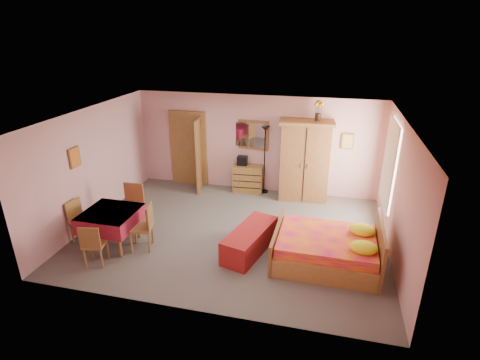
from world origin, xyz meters
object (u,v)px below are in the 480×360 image
(chest_of_drawers, at_px, (248,179))
(chair_east, at_px, (141,227))
(sunflower_vase, at_px, (318,111))
(dining_table, at_px, (112,228))
(chair_north, at_px, (131,207))
(chair_west, at_px, (82,221))
(bed, at_px, (327,241))
(wall_mirror, at_px, (250,135))
(chair_south, at_px, (95,243))
(floor_lamp, at_px, (264,160))
(wardrobe, at_px, (305,161))
(stereo, at_px, (242,161))
(bench, at_px, (250,240))

(chest_of_drawers, bearing_deg, chair_east, -118.72)
(sunflower_vase, height_order, dining_table, sunflower_vase)
(chair_north, xyz_separation_m, chair_west, (-0.74, -0.73, -0.05))
(chest_of_drawers, distance_m, bed, 3.63)
(wall_mirror, bearing_deg, sunflower_vase, -4.63)
(bed, height_order, dining_table, bed)
(dining_table, height_order, chair_south, chair_south)
(wall_mirror, relative_size, chair_west, 1.14)
(sunflower_vase, height_order, bed, sunflower_vase)
(dining_table, relative_size, chair_east, 1.08)
(dining_table, bearing_deg, chair_west, 178.34)
(bed, height_order, chair_north, chair_north)
(sunflower_vase, height_order, chair_south, sunflower_vase)
(wall_mirror, relative_size, chair_north, 1.02)
(sunflower_vase, xyz_separation_m, chair_west, (-4.57, -3.20, -1.90))
(floor_lamp, distance_m, chair_west, 4.70)
(wardrobe, height_order, chair_south, wardrobe)
(wall_mirror, bearing_deg, stereo, -124.98)
(bed, bearing_deg, chest_of_drawers, 127.68)
(chair_west, xyz_separation_m, chair_east, (1.35, -0.00, 0.04))
(stereo, height_order, floor_lamp, floor_lamp)
(chair_north, bearing_deg, chair_south, 86.16)
(wardrobe, xyz_separation_m, bench, (-0.81, -2.80, -0.79))
(floor_lamp, height_order, chair_south, floor_lamp)
(sunflower_vase, height_order, chair_north, sunflower_vase)
(bench, bearing_deg, dining_table, -171.66)
(stereo, height_order, chair_west, stereo)
(wardrobe, relative_size, chair_east, 2.16)
(chest_of_drawers, height_order, floor_lamp, floor_lamp)
(sunflower_vase, xyz_separation_m, chair_north, (-3.83, -2.46, -1.85))
(floor_lamp, relative_size, chair_north, 1.86)
(stereo, distance_m, chair_west, 4.26)
(floor_lamp, bearing_deg, sunflower_vase, -6.23)
(chair_south, relative_size, chair_north, 0.87)
(wall_mirror, xyz_separation_m, floor_lamp, (0.43, -0.15, -0.63))
(wardrobe, distance_m, chair_north, 4.38)
(chest_of_drawers, height_order, wardrobe, wardrobe)
(wall_mirror, height_order, chair_north, wall_mirror)
(chest_of_drawers, xyz_separation_m, bench, (0.68, -2.89, -0.12))
(sunflower_vase, bearing_deg, wardrobe, -177.52)
(wall_mirror, height_order, chair_west, wall_mirror)
(chest_of_drawers, distance_m, bench, 2.97)
(chest_of_drawers, relative_size, chair_south, 0.92)
(bench, bearing_deg, stereo, 106.23)
(chair_east, bearing_deg, bench, -94.19)
(chest_of_drawers, xyz_separation_m, sunflower_vase, (1.74, -0.08, 1.97))
(sunflower_vase, relative_size, bench, 0.34)
(floor_lamp, xyz_separation_m, wardrobe, (1.06, -0.15, 0.12))
(bed, bearing_deg, sunflower_vase, 99.68)
(sunflower_vase, xyz_separation_m, bench, (-1.06, -2.81, -2.09))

